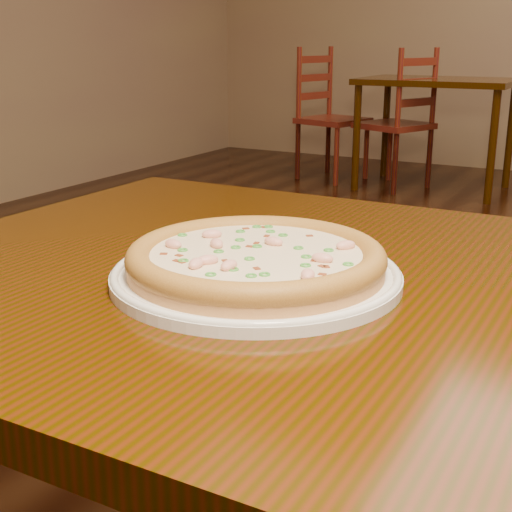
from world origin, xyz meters
The scene contains 6 objects.
hero_table centered at (-0.17, -0.69, 0.65)m, with size 1.20×0.80×0.75m.
plate centered at (-0.29, -0.74, 0.76)m, with size 0.32×0.32×0.02m.
pizza centered at (-0.29, -0.74, 0.78)m, with size 0.29×0.29×0.03m.
bg_table_left centered at (-1.24, 3.49, 0.65)m, with size 1.00×0.70×0.75m.
chair_a centered at (-2.04, 3.50, 0.44)m, with size 0.51×0.51×0.95m.
chair_b centered at (-1.45, 3.39, 0.44)m, with size 0.55×0.55×0.95m.
Camera 1 is at (0.07, -1.40, 1.01)m, focal length 50.00 mm.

